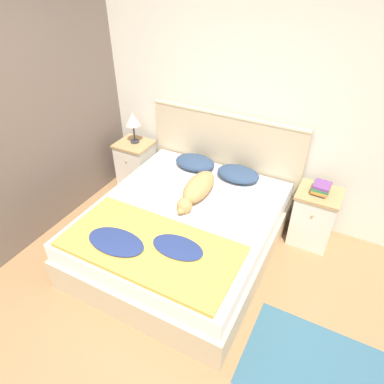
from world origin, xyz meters
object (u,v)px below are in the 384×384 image
bed (183,232)px  pillow_left (195,162)px  nightstand_right (313,217)px  book_stack (321,188)px  dog (197,189)px  nightstand_left (136,165)px  table_lamp (133,120)px  pillow_right (238,174)px

bed → pillow_left: (-0.27, 0.78, 0.33)m
nightstand_right → book_stack: 0.37m
nightstand_right → dog: (-1.11, -0.52, 0.32)m
nightstand_left → pillow_left: (0.87, -0.01, 0.28)m
table_lamp → book_stack: bearing=-0.5°
book_stack → table_lamp: table_lamp is taller
nightstand_left → pillow_right: 1.43m
bed → nightstand_left: bearing=145.1°
pillow_left → nightstand_left: bearing=179.3°
pillow_right → book_stack: bearing=1.3°
book_stack → bed: bearing=-144.7°
pillow_left → dog: 0.58m
pillow_left → book_stack: (1.40, 0.02, 0.08)m
bed → dog: dog is taller
book_stack → table_lamp: 2.28m
nightstand_left → dog: size_ratio=0.83×
book_stack → table_lamp: bearing=179.5°
pillow_left → pillow_right: bearing=0.0°
pillow_left → pillow_right: 0.53m
nightstand_left → book_stack: (2.26, 0.01, 0.37)m
pillow_right → nightstand_right: bearing=0.7°
nightstand_left → pillow_right: bearing=-0.4°
bed → table_lamp: (-1.13, 0.82, 0.66)m
bed → pillow_left: bearing=108.8°
pillow_right → nightstand_left: bearing=179.6°
bed → nightstand_right: bearing=34.9°
dog → table_lamp: 1.31m
bed → table_lamp: size_ratio=5.15×
nightstand_right → book_stack: (-0.00, 0.01, 0.37)m
bed → pillow_left: pillow_left is taller
pillow_right → book_stack: 0.87m
dog → book_stack: dog is taller
book_stack → nightstand_left: bearing=-179.7°
pillow_right → pillow_left: bearing=180.0°
bed → pillow_right: bearing=71.2°
bed → nightstand_right: size_ratio=3.14×
nightstand_left → nightstand_right: (2.26, 0.00, 0.00)m
nightstand_left → book_stack: bearing=0.3°
nightstand_left → pillow_left: 0.91m
bed → nightstand_left: nightstand_left is taller
pillow_right → table_lamp: size_ratio=1.22×
book_stack → table_lamp: size_ratio=0.57×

